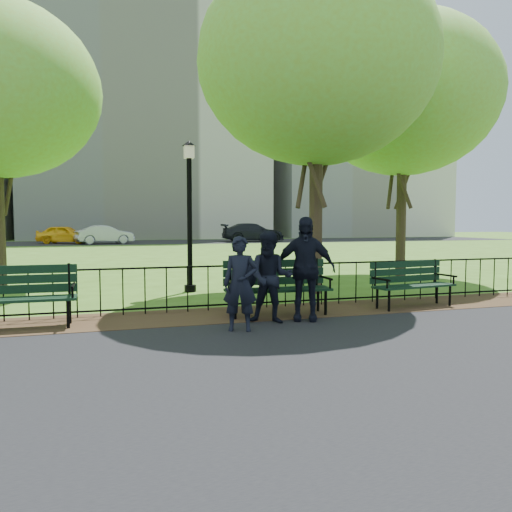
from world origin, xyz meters
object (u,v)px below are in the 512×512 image
object	(u,v)px
lamppost	(190,210)
tree_mid_e	(404,95)
person_right	(304,269)
taxi	(65,234)
person_mid	(271,277)
sedan_silver	(105,235)
park_bench_main	(262,279)
park_bench_left_a	(13,290)
park_bench_right_a	(411,279)
tree_near_e	(317,63)
sedan_dark	(253,232)
person_left	(240,284)

from	to	relation	value
lamppost	tree_mid_e	distance (m)	8.12
person_right	taxi	xyz separation A→B (m)	(-6.25, 33.49, -0.20)
person_mid	sedan_silver	distance (m)	32.21
park_bench_main	person_right	xyz separation A→B (m)	(0.61, -0.57, 0.22)
park_bench_left_a	taxi	size ratio (longest dim) A/B	0.47
lamppost	person_mid	size ratio (longest dim) A/B	2.36
lamppost	person_right	xyz separation A→B (m)	(1.32, -4.19, -1.10)
park_bench_main	taxi	size ratio (longest dim) A/B	0.48
park_bench_right_a	person_mid	bearing A→B (deg)	-175.13
tree_near_e	taxi	size ratio (longest dim) A/B	1.89
park_bench_main	sedan_silver	xyz separation A→B (m)	(-2.67, 31.48, 0.02)
sedan_silver	sedan_dark	xyz separation A→B (m)	(12.26, 1.09, 0.07)
tree_mid_e	sedan_dark	size ratio (longest dim) A/B	1.52
lamppost	sedan_dark	bearing A→B (deg)	70.40
park_bench_left_a	sedan_silver	xyz separation A→B (m)	(1.51, 31.26, 0.08)
lamppost	tree_mid_e	world-z (taller)	tree_mid_e
park_bench_left_a	tree_mid_e	world-z (taller)	tree_mid_e
person_left	taxi	distance (m)	34.34
park_bench_main	sedan_dark	distance (m)	33.95
person_left	park_bench_main	bearing A→B (deg)	75.58
sedan_silver	park_bench_right_a	bearing A→B (deg)	175.50
tree_near_e	person_mid	size ratio (longest dim) A/B	5.04
park_bench_main	lamppost	size ratio (longest dim) A/B	0.54
lamppost	sedan_dark	distance (m)	30.74
person_left	sedan_silver	bearing A→B (deg)	112.26
tree_mid_e	sedan_silver	xyz separation A→B (m)	(-9.02, 26.22, -4.97)
park_bench_right_a	taxi	size ratio (longest dim) A/B	0.44
taxi	sedan_dark	world-z (taller)	sedan_dark
park_bench_main	sedan_dark	size ratio (longest dim) A/B	0.37
park_bench_main	park_bench_right_a	size ratio (longest dim) A/B	1.08
park_bench_right_a	person_right	size ratio (longest dim) A/B	1.02
person_mid	park_bench_right_a	bearing A→B (deg)	35.66
person_mid	sedan_dark	bearing A→B (deg)	97.27
park_bench_main	tree_near_e	xyz separation A→B (m)	(2.17, 2.49, 4.79)
lamppost	sedan_silver	world-z (taller)	lamppost
park_bench_right_a	person_left	size ratio (longest dim) A/B	1.23
park_bench_right_a	park_bench_left_a	bearing A→B (deg)	171.58
tree_near_e	taxi	distance (m)	31.78
park_bench_main	lamppost	distance (m)	3.92
park_bench_main	taxi	distance (m)	33.40
person_left	sedan_dark	xyz separation A→B (m)	(10.28, 33.62, 0.03)
park_bench_main	sedan_silver	bearing A→B (deg)	98.29
tree_near_e	sedan_silver	xyz separation A→B (m)	(-4.84, 28.98, -4.77)
lamppost	sedan_silver	bearing A→B (deg)	94.03
tree_near_e	sedan_silver	size ratio (longest dim) A/B	1.83
lamppost	tree_mid_e	bearing A→B (deg)	12.99
park_bench_left_a	lamppost	distance (m)	5.06
lamppost	taxi	size ratio (longest dim) A/B	0.89
park_bench_right_a	person_right	distance (m)	2.70
park_bench_main	tree_near_e	size ratio (longest dim) A/B	0.25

